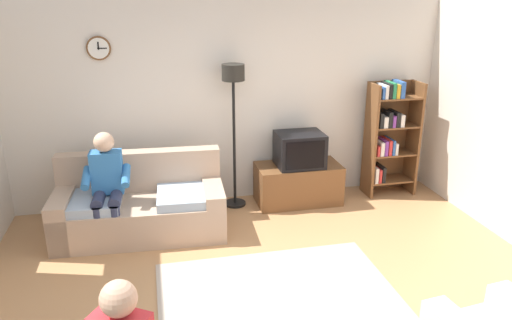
{
  "coord_description": "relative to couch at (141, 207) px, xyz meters",
  "views": [
    {
      "loc": [
        -1.04,
        -3.5,
        2.68
      ],
      "look_at": [
        -0.02,
        1.07,
        1.06
      ],
      "focal_mm": 34.19,
      "sensor_mm": 36.0,
      "label": 1
    }
  ],
  "objects": [
    {
      "name": "ground_plane",
      "position": [
        1.23,
        -1.82,
        -0.31
      ],
      "size": [
        12.0,
        12.0,
        0.0
      ],
      "primitive_type": "plane",
      "color": "#B27F51"
    },
    {
      "name": "back_wall_assembly",
      "position": [
        1.23,
        0.84,
        1.04
      ],
      "size": [
        6.2,
        0.17,
        2.7
      ],
      "color": "silver",
      "rests_on": "ground_plane"
    },
    {
      "name": "couch",
      "position": [
        0.0,
        0.0,
        0.0
      ],
      "size": [
        1.94,
        0.97,
        0.9
      ],
      "color": "tan",
      "rests_on": "ground_plane"
    },
    {
      "name": "tv_stand",
      "position": [
        2.04,
        0.44,
        -0.05
      ],
      "size": [
        1.1,
        0.56,
        0.53
      ],
      "color": "brown",
      "rests_on": "ground_plane"
    },
    {
      "name": "tv",
      "position": [
        2.04,
        0.41,
        0.43
      ],
      "size": [
        0.6,
        0.49,
        0.44
      ],
      "color": "black",
      "rests_on": "tv_stand"
    },
    {
      "name": "bookshelf",
      "position": [
        3.32,
        0.5,
        0.54
      ],
      "size": [
        0.68,
        0.36,
        1.58
      ],
      "color": "brown",
      "rests_on": "ground_plane"
    },
    {
      "name": "floor_lamp",
      "position": [
        1.2,
        0.53,
        1.14
      ],
      "size": [
        0.28,
        0.28,
        1.85
      ],
      "color": "black",
      "rests_on": "ground_plane"
    },
    {
      "name": "area_rug",
      "position": [
        1.23,
        -1.65,
        -0.31
      ],
      "size": [
        2.2,
        1.7,
        0.01
      ],
      "primitive_type": "cube",
      "color": "#AD9E8E",
      "rests_on": "ground_plane"
    },
    {
      "name": "person_on_couch",
      "position": [
        -0.33,
        -0.11,
        0.39
      ],
      "size": [
        0.53,
        0.55,
        1.24
      ],
      "color": "#3372B2",
      "rests_on": "ground_plane"
    }
  ]
}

